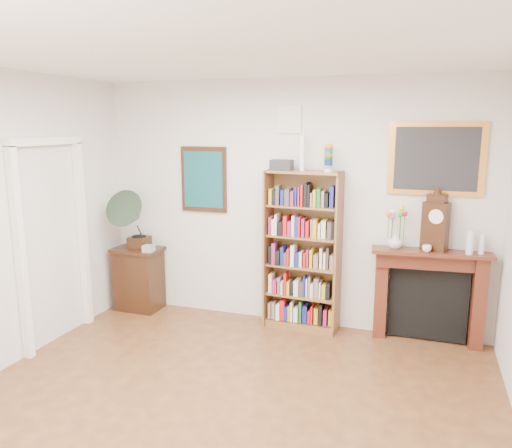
{
  "coord_description": "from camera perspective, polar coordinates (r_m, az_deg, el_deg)",
  "views": [
    {
      "loc": [
        1.44,
        -2.95,
        2.29
      ],
      "look_at": [
        -0.09,
        1.6,
        1.33
      ],
      "focal_mm": 35.0,
      "sensor_mm": 36.0,
      "label": 1
    }
  ],
  "objects": [
    {
      "name": "gilt_painting",
      "position": [
        5.45,
        19.88,
        7.01
      ],
      "size": [
        0.95,
        0.04,
        0.75
      ],
      "color": "orange",
      "rests_on": "back_wall"
    },
    {
      "name": "cd_stack",
      "position": [
        6.16,
        -12.18,
        -2.75
      ],
      "size": [
        0.13,
        0.13,
        0.08
      ],
      "primitive_type": "cube",
      "rotation": [
        0.0,
        0.0,
        0.06
      ],
      "color": "silver",
      "rests_on": "side_cabinet"
    },
    {
      "name": "gramophone",
      "position": [
        6.2,
        -13.96,
        0.9
      ],
      "size": [
        0.49,
        0.6,
        0.75
      ],
      "rotation": [
        0.0,
        0.0,
        0.07
      ],
      "color": "black",
      "rests_on": "side_cabinet"
    },
    {
      "name": "teacup",
      "position": [
        5.39,
        18.94,
        -2.67
      ],
      "size": [
        0.11,
        0.11,
        0.07
      ],
      "primitive_type": "imported",
      "rotation": [
        0.0,
        0.0,
        -0.23
      ],
      "color": "silver",
      "rests_on": "fireplace"
    },
    {
      "name": "bottle_left",
      "position": [
        5.43,
        23.26,
        -1.97
      ],
      "size": [
        0.07,
        0.07,
        0.24
      ],
      "primitive_type": "cylinder",
      "color": "silver",
      "rests_on": "fireplace"
    },
    {
      "name": "side_cabinet",
      "position": [
        6.48,
        -13.25,
        -6.09
      ],
      "size": [
        0.58,
        0.43,
        0.79
      ],
      "primitive_type": "cube",
      "rotation": [
        0.0,
        0.0,
        -0.01
      ],
      "color": "black",
      "rests_on": "floor"
    },
    {
      "name": "door_casing",
      "position": [
        5.62,
        -22.24,
        -0.13
      ],
      "size": [
        0.08,
        1.02,
        2.17
      ],
      "color": "white",
      "rests_on": "left_wall"
    },
    {
      "name": "flower_vase",
      "position": [
        5.44,
        15.64,
        -1.83
      ],
      "size": [
        0.21,
        0.21,
        0.17
      ],
      "primitive_type": "imported",
      "rotation": [
        0.0,
        0.0,
        -0.4
      ],
      "color": "silver",
      "rests_on": "fireplace"
    },
    {
      "name": "teal_poster",
      "position": [
        6.01,
        -5.99,
        5.08
      ],
      "size": [
        0.58,
        0.04,
        0.78
      ],
      "color": "black",
      "rests_on": "back_wall"
    },
    {
      "name": "small_picture",
      "position": [
        5.62,
        3.85,
        11.84
      ],
      "size": [
        0.26,
        0.04,
        0.3
      ],
      "color": "white",
      "rests_on": "back_wall"
    },
    {
      "name": "room",
      "position": [
        3.41,
        -7.15,
        -4.0
      ],
      "size": [
        4.51,
        5.01,
        2.81
      ],
      "color": "#532B19",
      "rests_on": "ground"
    },
    {
      "name": "mantel_clock",
      "position": [
        5.44,
        19.82,
        0.05
      ],
      "size": [
        0.29,
        0.22,
        0.58
      ],
      "rotation": [
        0.0,
        0.0,
        -0.38
      ],
      "color": "black",
      "rests_on": "fireplace"
    },
    {
      "name": "fireplace",
      "position": [
        5.63,
        19.13,
        -6.99
      ],
      "size": [
        1.22,
        0.39,
        1.01
      ],
      "rotation": [
        0.0,
        0.0,
        0.09
      ],
      "color": "#471910",
      "rests_on": "floor"
    },
    {
      "name": "bookshelf",
      "position": [
        5.58,
        5.31,
        -2.1
      ],
      "size": [
        0.85,
        0.36,
        2.07
      ],
      "rotation": [
        0.0,
        0.0,
        -0.08
      ],
      "color": "brown",
      "rests_on": "floor"
    },
    {
      "name": "bottle_right",
      "position": [
        5.49,
        24.39,
        -2.13
      ],
      "size": [
        0.06,
        0.06,
        0.2
      ],
      "primitive_type": "cylinder",
      "color": "silver",
      "rests_on": "fireplace"
    }
  ]
}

